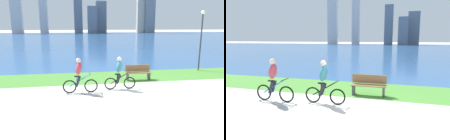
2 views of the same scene
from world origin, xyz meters
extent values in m
plane|color=#B2AFA8|center=(0.00, 0.00, 0.00)|extent=(300.00, 300.00, 0.00)
cube|color=#478433|center=(0.00, 3.29, 0.00)|extent=(120.00, 3.08, 0.01)
cube|color=#2D568C|center=(0.00, 48.04, 0.00)|extent=(300.00, 86.41, 0.00)
torus|color=black|center=(-0.89, 0.69, 0.31)|extent=(0.62, 0.06, 0.62)
torus|color=black|center=(-1.88, 0.69, 0.31)|extent=(0.62, 0.06, 0.62)
cylinder|color=black|center=(-1.41, 0.69, 0.59)|extent=(0.96, 0.04, 0.60)
cylinder|color=black|center=(-1.53, 0.69, 0.54)|extent=(0.04, 0.04, 0.46)
cube|color=black|center=(-1.53, 0.69, 0.79)|extent=(0.24, 0.10, 0.05)
cylinder|color=black|center=(-0.94, 0.69, 0.87)|extent=(0.03, 0.52, 0.03)
ellipsoid|color=teal|center=(-1.44, 0.69, 1.17)|extent=(0.40, 0.36, 0.65)
sphere|color=beige|center=(-1.44, 0.69, 1.55)|extent=(0.22, 0.22, 0.22)
cylinder|color=#26262D|center=(-1.49, 0.79, 0.55)|extent=(0.27, 0.11, 0.49)
cylinder|color=#26262D|center=(-1.49, 0.59, 0.55)|extent=(0.27, 0.11, 0.49)
torus|color=black|center=(-2.87, 0.42, 0.32)|extent=(0.65, 0.06, 0.65)
torus|color=black|center=(-3.89, 0.42, 0.32)|extent=(0.65, 0.06, 0.65)
cylinder|color=blue|center=(-3.40, 0.42, 0.61)|extent=(0.99, 0.04, 0.61)
cylinder|color=blue|center=(-3.53, 0.42, 0.56)|extent=(0.04, 0.04, 0.47)
cube|color=black|center=(-3.53, 0.42, 0.82)|extent=(0.24, 0.10, 0.05)
cylinder|color=black|center=(-2.92, 0.42, 0.90)|extent=(0.03, 0.52, 0.03)
ellipsoid|color=#BF3F4C|center=(-3.43, 0.42, 1.20)|extent=(0.40, 0.36, 0.65)
sphere|color=beige|center=(-3.43, 0.42, 1.58)|extent=(0.22, 0.22, 0.22)
cylinder|color=#26262D|center=(-3.48, 0.52, 0.58)|extent=(0.27, 0.11, 0.49)
cylinder|color=#26262D|center=(-3.48, 0.32, 0.58)|extent=(0.27, 0.11, 0.49)
cube|color=brown|center=(0.03, 2.28, 0.45)|extent=(1.50, 0.45, 0.04)
cube|color=brown|center=(0.03, 2.48, 0.70)|extent=(1.50, 0.11, 0.40)
cube|color=#38383D|center=(0.68, 2.28, 0.23)|extent=(0.08, 0.37, 0.45)
cube|color=#38383D|center=(-0.62, 2.28, 0.23)|extent=(0.08, 0.37, 0.45)
cube|color=#B7B7BC|center=(-27.03, 80.64, 9.78)|extent=(4.16, 2.37, 19.55)
cube|color=#B7B7BC|center=(-16.93, 81.85, 10.96)|extent=(3.03, 2.64, 21.91)
cube|color=slate|center=(-3.00, 80.30, 7.99)|extent=(3.38, 2.06, 15.99)
cube|color=slate|center=(2.57, 78.50, 5.41)|extent=(3.67, 4.44, 10.82)
cube|color=slate|center=(6.67, 83.10, 6.63)|extent=(4.47, 3.90, 13.27)
camera|label=1|loc=(-3.42, -9.30, 3.16)|focal=33.46mm
camera|label=2|loc=(1.20, -6.31, 2.44)|focal=32.60mm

